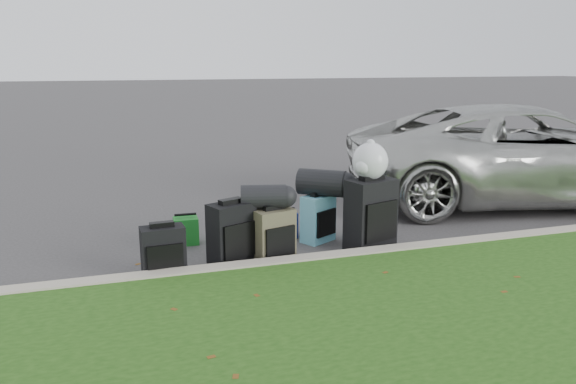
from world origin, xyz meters
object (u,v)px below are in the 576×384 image
object	(u,v)px
suitcase_teal	(318,219)
tote_green	(186,231)
tote_navy	(284,225)
suv	(526,154)
suitcase_large_black_left	(232,234)
suitcase_large_black_right	(371,215)
suitcase_olive	(273,236)
suitcase_small_black	(163,253)

from	to	relation	value
suitcase_teal	tote_green	size ratio (longest dim) A/B	1.76
tote_green	tote_navy	size ratio (longest dim) A/B	1.00
suv	suitcase_large_black_left	distance (m)	5.06
suitcase_teal	tote_navy	world-z (taller)	suitcase_teal
suitcase_teal	suitcase_large_black_left	bearing A→B (deg)	173.81
suitcase_large_black_left	tote_green	size ratio (longest dim) A/B	2.10
suitcase_large_black_right	tote_green	distance (m)	2.17
suitcase_large_black_left	suitcase_olive	world-z (taller)	suitcase_large_black_left
suv	suitcase_large_black_right	xyz separation A→B (m)	(-3.23, -1.36, -0.33)
suitcase_small_black	suitcase_large_black_right	xyz separation A→B (m)	(2.34, 0.19, 0.14)
suitcase_teal	suitcase_large_black_right	world-z (taller)	suitcase_large_black_right
tote_green	suitcase_large_black_left	bearing A→B (deg)	-64.42
suitcase_teal	suitcase_large_black_right	xyz separation A→B (m)	(0.47, -0.45, 0.13)
suitcase_small_black	tote_green	world-z (taller)	suitcase_small_black
tote_green	suitcase_olive	bearing A→B (deg)	-45.82
suitcase_large_black_right	tote_green	xyz separation A→B (m)	(-1.99, 0.82, -0.25)
suv	suitcase_olive	bearing A→B (deg)	121.30
suitcase_olive	suitcase_large_black_right	distance (m)	1.18
suv	tote_navy	xyz separation A→B (m)	(-4.04, -0.65, -0.58)
tote_green	suitcase_small_black	bearing A→B (deg)	-107.31
suitcase_teal	suitcase_large_black_right	size ratio (longest dim) A/B	0.69
suv	suitcase_olive	xyz separation A→B (m)	(-4.40, -1.43, -0.45)
suitcase_teal	tote_green	world-z (taller)	suitcase_teal
suitcase_teal	tote_green	distance (m)	1.57
suv	suitcase_teal	bearing A→B (deg)	117.16
suitcase_olive	tote_green	xyz separation A→B (m)	(-0.82, 0.89, -0.13)
suitcase_large_black_right	suitcase_small_black	bearing A→B (deg)	168.00
suitcase_large_black_left	suitcase_olive	distance (m)	0.45
suitcase_small_black	suitcase_olive	world-z (taller)	suitcase_olive
suitcase_large_black_right	tote_navy	world-z (taller)	suitcase_large_black_right
suitcase_olive	tote_green	size ratio (longest dim) A/B	1.83
suitcase_teal	suv	bearing A→B (deg)	-14.52
suitcase_large_black_left	suitcase_small_black	bearing A→B (deg)	171.08
suitcase_small_black	suitcase_large_black_right	size ratio (longest dim) A/B	0.65
suitcase_small_black	suitcase_olive	distance (m)	1.17
suitcase_large_black_left	tote_green	bearing A→B (deg)	91.63
tote_navy	suitcase_olive	bearing A→B (deg)	-113.83
tote_green	tote_navy	xyz separation A→B (m)	(1.18, -0.11, 0.00)
tote_green	tote_navy	distance (m)	1.18
suitcase_large_black_left	suitcase_olive	bearing A→B (deg)	-28.50
suitcase_large_black_right	tote_green	size ratio (longest dim) A/B	2.57
suitcase_teal	suitcase_olive	bearing A→B (deg)	-172.07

